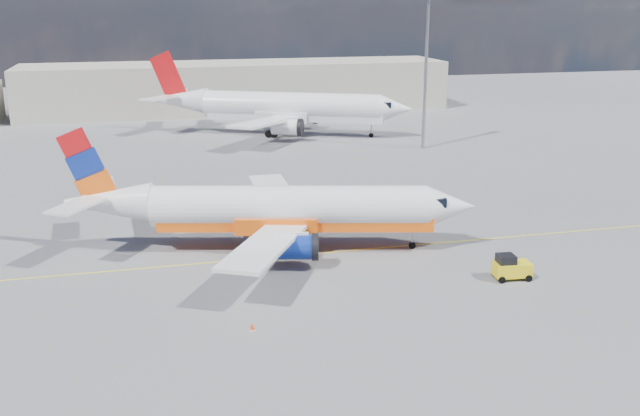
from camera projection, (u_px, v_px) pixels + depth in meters
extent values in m
plane|color=slate|center=(312.00, 269.00, 49.86)|extent=(240.00, 240.00, 0.00)
cube|color=yellow|center=(303.00, 255.00, 52.65)|extent=(70.00, 0.15, 0.01)
cube|color=#A9A392|center=(237.00, 87.00, 119.70)|extent=(70.00, 14.00, 8.00)
cylinder|color=white|center=(289.00, 206.00, 52.99)|extent=(20.54, 7.97, 3.15)
cone|color=white|center=(451.00, 206.00, 53.01)|extent=(4.36, 3.95, 3.15)
cone|color=white|center=(109.00, 202.00, 52.86)|extent=(7.01, 4.47, 2.99)
cube|color=black|center=(434.00, 200.00, 52.87)|extent=(2.04, 2.45, 0.65)
cube|color=#FC5E0F|center=(296.00, 220.00, 53.29)|extent=(20.41, 7.43, 1.11)
cube|color=white|center=(276.00, 194.00, 59.44)|extent=(2.98, 11.12, 0.74)
cube|color=white|center=(265.00, 246.00, 47.00)|extent=(7.83, 11.21, 0.74)
cylinder|color=navy|center=(297.00, 212.00, 57.47)|extent=(3.66, 2.51, 1.76)
cylinder|color=navy|center=(294.00, 247.00, 49.47)|extent=(3.66, 2.51, 1.76)
cylinder|color=black|center=(316.00, 212.00, 57.47)|extent=(0.92, 2.00, 1.95)
cylinder|color=black|center=(315.00, 247.00, 49.47)|extent=(0.92, 2.00, 1.95)
cube|color=#FC5E0F|center=(86.00, 165.00, 52.07)|extent=(4.29, 1.32, 5.78)
cube|color=white|center=(101.00, 185.00, 55.54)|extent=(2.36, 4.76, 0.17)
cube|color=white|center=(76.00, 206.00, 49.85)|extent=(4.18, 5.01, 0.17)
cylinder|color=#93939A|center=(413.00, 234.00, 53.62)|extent=(0.20, 0.20, 1.95)
cylinder|color=black|center=(412.00, 245.00, 53.87)|extent=(0.56, 0.34, 0.52)
cylinder|color=black|center=(267.00, 234.00, 55.94)|extent=(0.89, 0.54, 0.83)
cylinder|color=black|center=(263.00, 254.00, 51.67)|extent=(0.89, 0.54, 0.83)
cylinder|color=white|center=(292.00, 106.00, 98.13)|extent=(23.79, 13.73, 3.78)
cone|color=white|center=(396.00, 109.00, 95.52)|extent=(5.63, 5.30, 3.78)
cone|color=white|center=(181.00, 100.00, 100.93)|extent=(8.58, 6.54, 3.59)
cube|color=black|center=(385.00, 104.00, 95.63)|extent=(2.79, 3.12, 0.78)
cube|color=white|center=(296.00, 115.00, 98.39)|extent=(23.51, 13.13, 1.34)
cube|color=white|center=(292.00, 105.00, 106.05)|extent=(6.02, 13.78, 0.89)
cube|color=white|center=(265.00, 122.00, 91.37)|extent=(11.15, 12.63, 0.89)
cylinder|color=white|center=(303.00, 115.00, 103.33)|extent=(4.52, 3.60, 2.11)
cylinder|color=white|center=(287.00, 127.00, 93.89)|extent=(4.52, 3.60, 2.11)
cylinder|color=black|center=(315.00, 116.00, 103.01)|extent=(1.49, 2.35, 2.34)
cylinder|color=black|center=(300.00, 127.00, 93.57)|extent=(1.49, 2.35, 2.34)
cube|color=red|center=(168.00, 76.00, 100.27)|extent=(4.88, 2.50, 6.94)
cube|color=white|center=(179.00, 92.00, 104.38)|extent=(3.10, 5.82, 0.20)
cube|color=white|center=(159.00, 98.00, 97.67)|extent=(5.58, 5.74, 0.20)
cylinder|color=#93939A|center=(371.00, 127.00, 96.86)|extent=(0.27, 0.27, 2.34)
cylinder|color=black|center=(371.00, 135.00, 97.16)|extent=(0.68, 0.50, 0.62)
cylinder|color=black|center=(281.00, 127.00, 102.03)|extent=(1.09, 0.80, 1.00)
cylinder|color=black|center=(271.00, 134.00, 97.00)|extent=(1.09, 0.80, 1.00)
cylinder|color=black|center=(494.00, 273.00, 48.55)|extent=(0.49, 0.23, 0.47)
cylinder|color=black|center=(502.00, 280.00, 47.30)|extent=(0.49, 0.23, 0.47)
cylinder|color=black|center=(521.00, 271.00, 48.82)|extent=(0.49, 0.23, 0.47)
cylinder|color=black|center=(529.00, 278.00, 47.56)|extent=(0.49, 0.23, 0.47)
cube|color=yellow|center=(512.00, 269.00, 47.93)|extent=(2.57, 1.55, 0.94)
cube|color=black|center=(506.00, 259.00, 47.65)|extent=(1.24, 1.24, 0.57)
cube|color=white|center=(252.00, 330.00, 40.67)|extent=(0.34, 0.34, 0.03)
cone|color=#F24309|center=(252.00, 326.00, 40.60)|extent=(0.29, 0.29, 0.44)
cylinder|color=#93939A|center=(426.00, 75.00, 87.69)|extent=(0.40, 0.40, 18.32)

